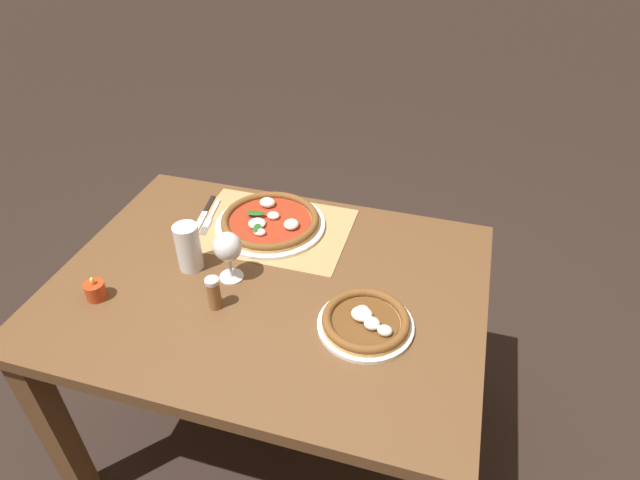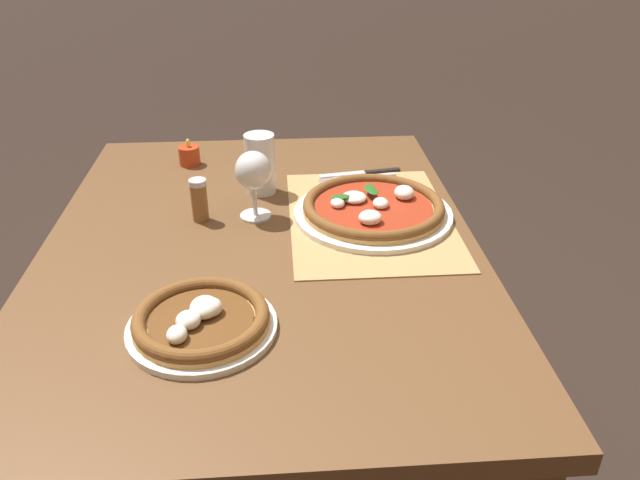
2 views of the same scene
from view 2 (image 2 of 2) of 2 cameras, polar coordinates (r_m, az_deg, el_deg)
name	(u,v)px [view 2 (image 2 of 2)]	position (r m, az deg, el deg)	size (l,w,h in m)	color
ground_plane	(274,480)	(1.80, -4.27, -21.02)	(24.00, 24.00, 0.00)	black
dining_table	(263,283)	(1.37, -5.24, -3.92)	(1.21, 0.90, 0.74)	brown
paper_placemat	(370,218)	(1.40, 4.57, 2.06)	(0.50, 0.36, 0.00)	#A88451
pizza_near	(373,208)	(1.40, 4.89, 2.94)	(0.35, 0.35, 0.05)	silver
pizza_far	(201,321)	(1.06, -10.81, -7.26)	(0.25, 0.25, 0.05)	silver
wine_glass	(253,173)	(1.37, -6.12, 6.09)	(0.08, 0.08, 0.16)	silver
pint_glass	(259,165)	(1.50, -5.61, 6.83)	(0.07, 0.07, 0.15)	silver
fork	(357,178)	(1.59, 3.40, 5.72)	(0.05, 0.20, 0.00)	#B7B7BC
knife	(360,173)	(1.62, 3.66, 6.13)	(0.05, 0.22, 0.01)	black
votive_candle	(189,156)	(1.71, -11.85, 7.52)	(0.06, 0.06, 0.07)	#B23819
pepper_shaker	(199,200)	(1.39, -10.99, 3.62)	(0.04, 0.04, 0.10)	brown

